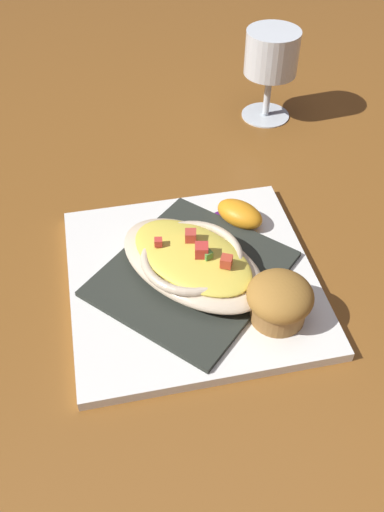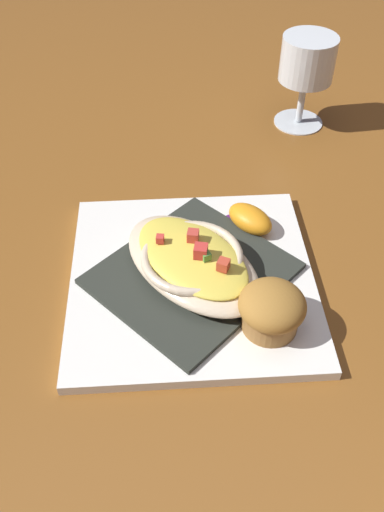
# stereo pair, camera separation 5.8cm
# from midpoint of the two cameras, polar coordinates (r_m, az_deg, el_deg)

# --- Properties ---
(ground_plane) EXTENTS (2.60, 2.60, 0.00)m
(ground_plane) POSITION_cam_midpoint_polar(r_m,az_deg,el_deg) (0.61, -2.72, -2.93)
(ground_plane) COLOR brown
(square_plate) EXTENTS (0.29, 0.29, 0.01)m
(square_plate) POSITION_cam_midpoint_polar(r_m,az_deg,el_deg) (0.60, -2.74, -2.54)
(square_plate) COLOR white
(square_plate) RESTS_ON ground_plane
(folded_napkin) EXTENTS (0.25, 0.25, 0.01)m
(folded_napkin) POSITION_cam_midpoint_polar(r_m,az_deg,el_deg) (0.60, -2.77, -1.96)
(folded_napkin) COLOR #2B2F28
(folded_napkin) RESTS_ON square_plate
(gratin_dish) EXTENTS (0.20, 0.20, 0.05)m
(gratin_dish) POSITION_cam_midpoint_polar(r_m,az_deg,el_deg) (0.58, -2.83, -0.59)
(gratin_dish) COLOR beige
(gratin_dish) RESTS_ON folded_napkin
(muffin) EXTENTS (0.07, 0.07, 0.05)m
(muffin) POSITION_cam_midpoint_polar(r_m,az_deg,el_deg) (0.54, 6.08, -4.71)
(muffin) COLOR #9C6B35
(muffin) RESTS_ON square_plate
(orange_garnish) EXTENTS (0.07, 0.07, 0.03)m
(orange_garnish) POSITION_cam_midpoint_polar(r_m,az_deg,el_deg) (0.65, 2.29, 4.18)
(orange_garnish) COLOR #501668
(orange_garnish) RESTS_ON square_plate
(stemmed_glass) EXTENTS (0.08, 0.08, 0.13)m
(stemmed_glass) POSITION_cam_midpoint_polar(r_m,az_deg,el_deg) (0.84, 6.17, 19.65)
(stemmed_glass) COLOR white
(stemmed_glass) RESTS_ON ground_plane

